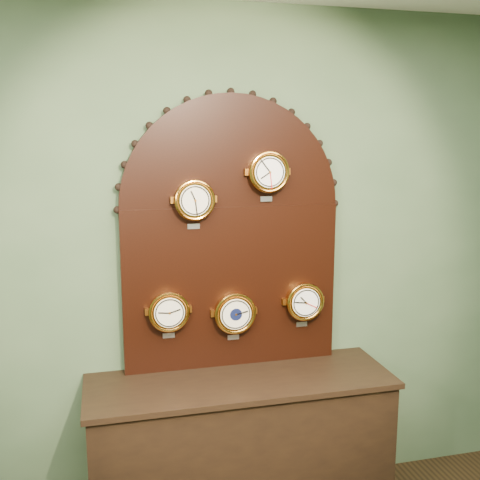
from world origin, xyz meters
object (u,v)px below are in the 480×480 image
object	(u,v)px
arabic_clock	(268,172)
hygrometer	(169,311)
display_board	(231,225)
barometer	(235,313)
tide_clock	(304,301)
shop_counter	(241,452)
roman_clock	(194,200)

from	to	relation	value
arabic_clock	hygrometer	xyz separation A→B (m)	(-0.55, 0.00, -0.73)
display_board	hygrometer	xyz separation A→B (m)	(-0.36, -0.07, -0.44)
barometer	tide_clock	size ratio (longest dim) A/B	1.05
display_board	tide_clock	bearing A→B (deg)	-9.25
arabic_clock	shop_counter	bearing A→B (deg)	-140.85
barometer	tide_clock	bearing A→B (deg)	0.07
shop_counter	arabic_clock	bearing A→B (deg)	39.15
arabic_clock	tide_clock	world-z (taller)	arabic_clock
hygrometer	barometer	xyz separation A→B (m)	(0.36, -0.00, -0.04)
display_board	arabic_clock	world-z (taller)	display_board
roman_clock	hygrometer	bearing A→B (deg)	-179.95
shop_counter	roman_clock	world-z (taller)	roman_clock
hygrometer	barometer	world-z (taller)	hygrometer
display_board	roman_clock	world-z (taller)	display_board
roman_clock	tide_clock	world-z (taller)	roman_clock
hygrometer	barometer	size ratio (longest dim) A/B	0.96
display_board	arabic_clock	bearing A→B (deg)	-19.43
shop_counter	display_board	size ratio (longest dim) A/B	1.05
tide_clock	arabic_clock	bearing A→B (deg)	-179.98
display_board	roman_clock	xyz separation A→B (m)	(-0.21, -0.07, 0.15)
roman_clock	barometer	xyz separation A→B (m)	(0.22, -0.00, -0.63)
barometer	hygrometer	bearing A→B (deg)	179.93
roman_clock	shop_counter	bearing A→B (deg)	-35.82
shop_counter	roman_clock	distance (m)	1.40
shop_counter	arabic_clock	xyz separation A→B (m)	(0.19, 0.15, 1.52)
roman_clock	hygrometer	xyz separation A→B (m)	(-0.15, -0.00, -0.59)
hygrometer	tide_clock	distance (m)	0.77
display_board	tide_clock	size ratio (longest dim) A/B	5.65
shop_counter	arabic_clock	world-z (taller)	arabic_clock
tide_clock	roman_clock	bearing A→B (deg)	179.99
shop_counter	display_board	distance (m)	1.25
display_board	roman_clock	size ratio (longest dim) A/B	5.74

